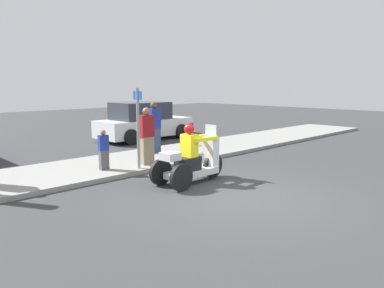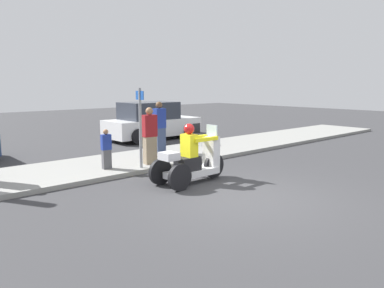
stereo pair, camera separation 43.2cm
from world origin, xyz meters
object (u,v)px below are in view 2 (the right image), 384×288
(spectator_near_curb, at_px, (159,128))
(street_sign, at_px, (140,125))
(motorcycle_trike, at_px, (192,162))
(parked_car_lot_right, at_px, (152,122))
(spectator_end_of_line, at_px, (106,150))
(spectator_mid_group, at_px, (150,137))
(folding_chair_curbside, at_px, (199,132))

(spectator_near_curb, bearing_deg, street_sign, -139.02)
(motorcycle_trike, distance_m, parked_car_lot_right, 7.73)
(spectator_near_curb, height_order, spectator_end_of_line, spectator_near_curb)
(motorcycle_trike, distance_m, street_sign, 1.99)
(spectator_mid_group, xyz_separation_m, parked_car_lot_right, (3.45, 4.73, -0.14))
(spectator_near_curb, height_order, street_sign, street_sign)
(spectator_mid_group, bearing_deg, parked_car_lot_right, 53.95)
(spectator_end_of_line, relative_size, parked_car_lot_right, 0.26)
(street_sign, bearing_deg, motorcycle_trike, -80.68)
(spectator_near_curb, xyz_separation_m, spectator_end_of_line, (-2.59, -1.05, -0.31))
(motorcycle_trike, relative_size, street_sign, 0.95)
(folding_chair_curbside, bearing_deg, parked_car_lot_right, 89.55)
(spectator_mid_group, height_order, folding_chair_curbside, spectator_mid_group)
(street_sign, bearing_deg, spectator_near_curb, 40.98)
(folding_chair_curbside, bearing_deg, spectator_near_curb, -171.65)
(motorcycle_trike, height_order, spectator_near_curb, spectator_near_curb)
(motorcycle_trike, xyz_separation_m, street_sign, (-0.30, 1.80, 0.79))
(spectator_mid_group, distance_m, parked_car_lot_right, 5.86)
(motorcycle_trike, height_order, folding_chair_curbside, motorcycle_trike)
(spectator_near_curb, relative_size, street_sign, 0.78)
(folding_chair_curbside, bearing_deg, motorcycle_trike, -134.50)
(spectator_near_curb, xyz_separation_m, folding_chair_curbside, (2.11, 0.31, -0.33))
(spectator_near_curb, bearing_deg, motorcycle_trike, -114.18)
(spectator_end_of_line, bearing_deg, spectator_mid_group, -11.15)
(folding_chair_curbside, height_order, parked_car_lot_right, parked_car_lot_right)
(spectator_mid_group, distance_m, spectator_near_curb, 1.85)
(spectator_mid_group, distance_m, folding_chair_curbside, 3.79)
(parked_car_lot_right, bearing_deg, street_sign, -128.22)
(street_sign, bearing_deg, spectator_mid_group, 28.77)
(motorcycle_trike, bearing_deg, parked_car_lot_right, 61.83)
(motorcycle_trike, xyz_separation_m, spectator_mid_group, (0.20, 2.08, 0.38))
(motorcycle_trike, distance_m, spectator_mid_group, 2.12)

